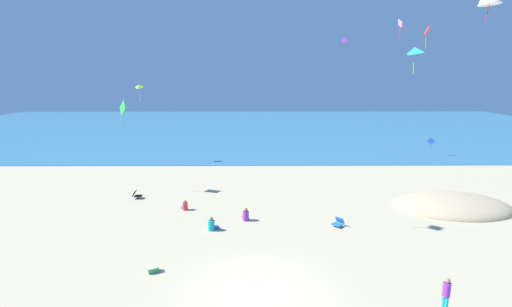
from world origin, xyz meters
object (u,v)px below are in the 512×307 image
kite_lime (139,86)px  kite_teal (414,50)px  beach_chair_mid_beach (137,195)px  kite_purple (344,41)px  kite_green (123,108)px  kite_pink (400,24)px  kite_red (427,31)px  person_0 (185,206)px  person_3 (446,293)px  person_2 (212,225)px  person_1 (246,216)px  cooler_box (153,269)px  beach_chair_far_left (338,222)px  kite_blue (431,143)px

kite_lime → kite_teal: size_ratio=1.58×
beach_chair_mid_beach → kite_purple: kite_purple is taller
kite_lime → kite_green: 10.22m
beach_chair_mid_beach → kite_pink: (17.13, -2.50, 11.34)m
kite_lime → kite_purple: bearing=8.1°
kite_purple → kite_red: kite_purple is taller
person_0 → person_3: person_3 is taller
person_0 → kite_green: size_ratio=0.33×
kite_red → person_2: bearing=-147.8°
person_1 → kite_green: kite_green is taller
cooler_box → kite_red: 26.02m
beach_chair_far_left → kite_green: bearing=-67.0°
person_0 → kite_blue: kite_blue is taller
kite_blue → kite_pink: bearing=-152.7°
kite_purple → kite_pink: bearing=-93.0°
kite_lime → kite_red: (24.88, -7.42, 4.33)m
beach_chair_mid_beach → kite_green: kite_green is taller
person_2 → kite_lime: bearing=78.3°
beach_chair_mid_beach → kite_blue: (20.52, -0.75, 3.92)m
person_3 → kite_purple: kite_purple is taller
cooler_box → kite_pink: bearing=30.3°
person_3 → kite_green: bearing=129.9°
beach_chair_far_left → kite_blue: size_ratio=0.58×
kite_lime → kite_green: (1.81, -9.96, -1.38)m
person_3 → kite_red: 21.83m
person_3 → kite_lime: 31.80m
cooler_box → person_0: (-0.03, 7.88, 0.12)m
person_2 → kite_teal: kite_teal is taller
kite_purple → kite_blue: size_ratio=1.08×
person_0 → person_2: 3.92m
person_3 → kite_red: (6.45, 17.56, 11.25)m
person_3 → kite_blue: kite_blue is taller
kite_red → person_1: bearing=-148.6°
cooler_box → person_0: size_ratio=0.81×
kite_pink → kite_red: bearing=55.3°
cooler_box → person_0: bearing=90.2°
beach_chair_far_left → person_2: (-7.33, -0.52, 0.07)m
beach_chair_mid_beach → kite_red: 25.24m
kite_red → kite_purple: bearing=110.4°
cooler_box → person_3: person_3 is taller
beach_chair_mid_beach → kite_purple: bearing=38.5°
kite_pink → kite_green: size_ratio=0.54×
beach_chair_mid_beach → person_1: size_ratio=0.85×
kite_purple → kite_red: size_ratio=0.86×
beach_chair_far_left → person_0: 9.87m
person_2 → kite_blue: (14.48, 4.88, 3.90)m
kite_purple → kite_red: 11.09m
kite_teal → kite_pink: bearing=73.6°
beach_chair_mid_beach → kite_purple: (18.03, 14.76, 12.05)m
beach_chair_mid_beach → kite_green: bearing=122.3°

